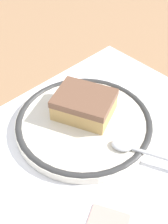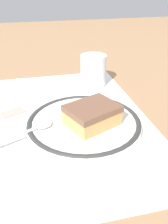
% 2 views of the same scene
% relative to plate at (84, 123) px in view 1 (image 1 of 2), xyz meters
% --- Properties ---
extents(ground_plane, '(2.40, 2.40, 0.00)m').
position_rel_plate_xyz_m(ground_plane, '(0.04, 0.03, -0.01)').
color(ground_plane, '#9E7551').
extents(placemat, '(0.49, 0.33, 0.00)m').
position_rel_plate_xyz_m(placemat, '(0.04, 0.03, -0.01)').
color(placemat, white).
rests_on(placemat, ground_plane).
extents(plate, '(0.22, 0.22, 0.02)m').
position_rel_plate_xyz_m(plate, '(0.00, 0.00, 0.00)').
color(plate, silver).
rests_on(plate, placemat).
extents(cake_slice, '(0.10, 0.11, 0.04)m').
position_rel_plate_xyz_m(cake_slice, '(-0.01, -0.01, 0.02)').
color(cake_slice, tan).
rests_on(cake_slice, plate).
extents(spoon, '(0.06, 0.12, 0.01)m').
position_rel_plate_xyz_m(spoon, '(-0.01, 0.09, 0.01)').
color(spoon, silver).
rests_on(spoon, plate).
extents(sugar_packet, '(0.05, 0.06, 0.01)m').
position_rel_plate_xyz_m(sugar_packet, '(0.09, 0.14, -0.01)').
color(sugar_packet, '#E5998C').
rests_on(sugar_packet, placemat).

